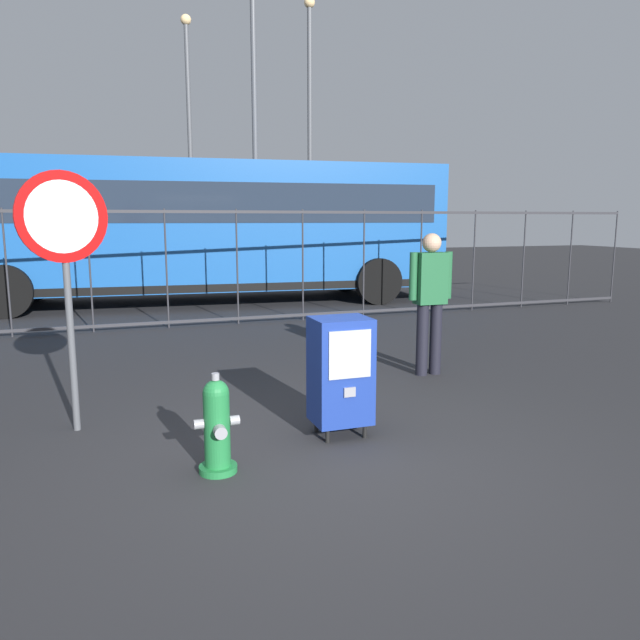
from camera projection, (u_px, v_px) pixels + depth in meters
The scene contains 10 objects.
ground_plane at pixel (336, 464), 4.58m from camera, with size 60.00×60.00×0.00m, color #262628.
fire_hydrant at pixel (217, 426), 4.38m from camera, with size 0.33×0.32×0.75m.
newspaper_box_primary at pixel (341, 370), 5.11m from camera, with size 0.48×0.42×1.02m.
stop_sign at pixel (65, 247), 5.04m from camera, with size 0.71×0.31×2.23m.
pedestrian at pixel (430, 296), 7.07m from camera, with size 0.55×0.22×1.67m.
fence_barrier at pixel (203, 267), 10.31m from camera, with size 18.03×0.04×2.00m.
bus_near at pixel (200, 225), 13.12m from camera, with size 10.68×3.49×3.00m.
street_light_near_left at pixel (190, 131), 18.62m from camera, with size 0.32×0.32×7.87m.
street_light_near_right at pixel (255, 118), 15.25m from camera, with size 0.32×0.32×7.56m.
street_light_far_left at pixel (310, 123), 18.20m from camera, with size 0.32×0.32×8.22m.
Camera 1 is at (-1.57, -4.05, 1.84)m, focal length 33.94 mm.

